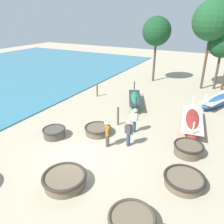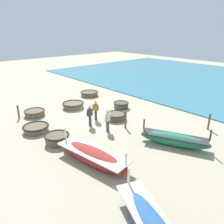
# 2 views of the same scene
# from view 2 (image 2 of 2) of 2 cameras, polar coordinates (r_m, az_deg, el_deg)

# --- Properties ---
(ground_plane) EXTENTS (80.00, 80.00, 0.00)m
(ground_plane) POSITION_cam_2_polar(r_m,az_deg,el_deg) (19.45, -5.47, -0.14)
(ground_plane) COLOR tan
(coracle_front_right) EXTENTS (1.75, 1.75, 0.49)m
(coracle_front_right) POSITION_cam_2_polar(r_m,az_deg,el_deg) (19.72, -19.55, -0.16)
(coracle_front_right) COLOR brown
(coracle_front_right) RESTS_ON ground
(coracle_weathered) EXTENTS (1.96, 1.96, 0.50)m
(coracle_weathered) POSITION_cam_2_polar(r_m,az_deg,el_deg) (24.31, -5.91, 4.83)
(coracle_weathered) COLOR brown
(coracle_weathered) RESTS_ON ground
(coracle_beside_post) EXTENTS (1.69, 1.69, 0.51)m
(coracle_beside_post) POSITION_cam_2_polar(r_m,az_deg,el_deg) (17.85, 0.97, -1.03)
(coracle_beside_post) COLOR brown
(coracle_beside_post) RESTS_ON ground
(coracle_far_left) EXTENTS (2.00, 2.00, 0.54)m
(coracle_far_left) POSITION_cam_2_polar(r_m,az_deg,el_deg) (20.71, -10.11, 1.81)
(coracle_far_left) COLOR brown
(coracle_far_left) RESTS_ON ground
(coracle_far_right) EXTENTS (1.61, 1.61, 0.61)m
(coracle_far_right) POSITION_cam_2_polar(r_m,az_deg,el_deg) (14.62, -14.16, -6.68)
(coracle_far_right) COLOR brown
(coracle_far_right) RESTS_ON ground
(coracle_nearest) EXTENTS (1.86, 1.86, 0.48)m
(coracle_nearest) POSITION_cam_2_polar(r_m,az_deg,el_deg) (16.66, -19.25, -3.99)
(coracle_nearest) COLOR brown
(coracle_nearest) RESTS_ON ground
(coracle_center) EXTENTS (1.43, 1.43, 0.58)m
(coracle_center) POSITION_cam_2_polar(r_m,az_deg,el_deg) (20.35, 2.39, 1.84)
(coracle_center) COLOR #4C473F
(coracle_center) RESTS_ON ground
(long_boat_ochre_hull) EXTENTS (2.02, 4.98, 1.46)m
(long_boat_ochre_hull) POSITION_cam_2_polar(r_m,az_deg,el_deg) (12.27, -5.08, -11.30)
(long_boat_ochre_hull) COLOR maroon
(long_boat_ochre_hull) RESTS_ON ground
(long_boat_green_hull) EXTENTS (2.66, 4.34, 1.47)m
(long_boat_green_hull) POSITION_cam_2_polar(r_m,az_deg,el_deg) (14.39, 15.97, -6.93)
(long_boat_green_hull) COLOR #237551
(long_boat_green_hull) RESTS_ON ground
(fisherman_by_coracle) EXTENTS (0.53, 0.36, 1.67)m
(fisherman_by_coracle) POSITION_cam_2_polar(r_m,az_deg,el_deg) (16.51, -5.81, -0.48)
(fisherman_by_coracle) COLOR #2D425B
(fisherman_by_coracle) RESTS_ON ground
(fisherman_standing_left) EXTENTS (0.53, 0.36, 1.67)m
(fisherman_standing_left) POSITION_cam_2_polar(r_m,az_deg,el_deg) (15.48, -1.16, -1.85)
(fisherman_standing_left) COLOR #2D425B
(fisherman_standing_left) RESTS_ON ground
(fisherman_crouching) EXTENTS (0.36, 0.47, 1.67)m
(fisherman_crouching) POSITION_cam_2_polar(r_m,az_deg,el_deg) (17.56, -4.31, 0.90)
(fisherman_crouching) COLOR #4C473D
(fisherman_crouching) RESTS_ON ground
(mooring_post_inland) EXTENTS (0.14, 0.14, 1.23)m
(mooring_post_inland) POSITION_cam_2_polar(r_m,az_deg,el_deg) (17.41, 24.02, -2.33)
(mooring_post_inland) COLOR brown
(mooring_post_inland) RESTS_ON ground
(mooring_post_shoreline) EXTENTS (0.14, 0.14, 1.32)m
(mooring_post_shoreline) POSITION_cam_2_polar(r_m,az_deg,el_deg) (16.19, 3.57, -1.98)
(mooring_post_shoreline) COLOR brown
(mooring_post_shoreline) RESTS_ON ground
(mooring_post_mid_beach) EXTENTS (0.14, 0.14, 1.12)m
(mooring_post_mid_beach) POSITION_cam_2_polar(r_m,az_deg,el_deg) (19.54, -23.29, 0.05)
(mooring_post_mid_beach) COLOR brown
(mooring_post_mid_beach) RESTS_ON ground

